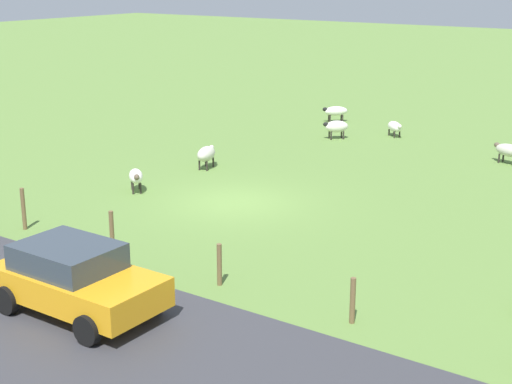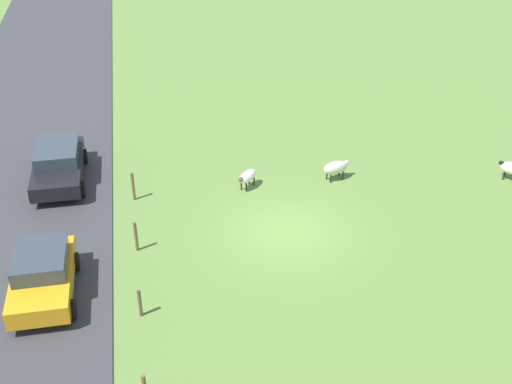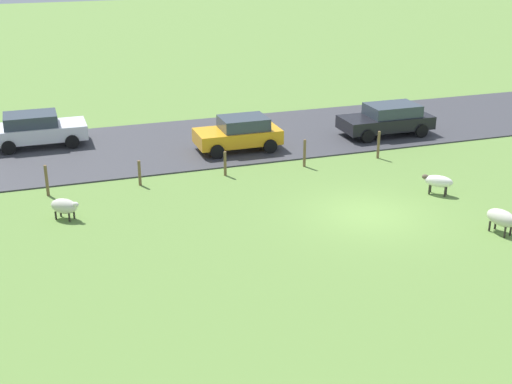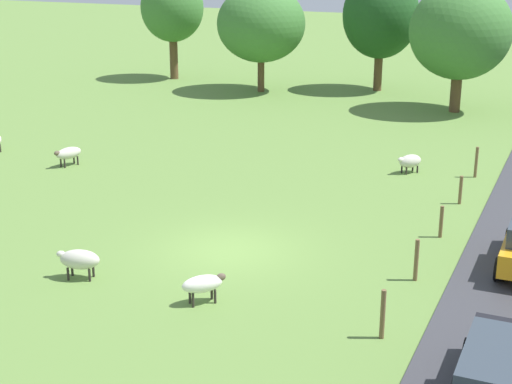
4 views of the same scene
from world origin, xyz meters
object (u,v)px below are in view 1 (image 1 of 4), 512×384
Objects in this scene: sheep_2 at (206,154)px; sheep_3 at (335,111)px; sheep_0 at (136,176)px; sheep_1 at (509,150)px; sheep_4 at (336,127)px; sheep_7 at (395,127)px; car_0 at (76,278)px.

sheep_2 reaches higher than sheep_3.
sheep_0 is 14.43m from sheep_1.
sheep_4 is 2.74m from sheep_7.
sheep_2 is 9.98m from sheep_7.
sheep_2 is (7.26, -9.21, 0.02)m from sheep_1.
sheep_1 is 1.19× the size of sheep_4.
sheep_1 is at bearing 140.40° from sheep_0.
sheep_2 reaches higher than sheep_7.
car_0 is at bearing 12.30° from sheep_4.
sheep_4 is at bearing 172.59° from sheep_0.
sheep_7 is (1.48, 3.89, -0.09)m from sheep_3.
sheep_3 is at bearing -150.36° from sheep_4.
sheep_1 is 1.15× the size of sheep_3.
sheep_0 is at bearing -39.60° from sheep_1.
sheep_7 is (-13.23, 3.41, -0.08)m from sheep_0.
car_0 is (7.80, 5.63, 0.32)m from sheep_0.
sheep_4 reaches higher than sheep_1.
sheep_2 is 10.87m from sheep_3.
sheep_0 is 0.84× the size of sheep_1.
sheep_4 is at bearing 29.64° from sheep_3.
sheep_7 is at bearing 135.01° from sheep_4.
sheep_4 is 19.54m from car_0.
sheep_2 is at bearing -51.74° from sheep_1.
sheep_0 is 13.66m from sheep_7.
sheep_0 is 11.39m from sheep_4.
sheep_3 reaches higher than sheep_0.
sheep_2 reaches higher than sheep_4.
sheep_2 is at bearing -11.24° from sheep_4.
sheep_4 is at bearing -167.70° from car_0.
sheep_7 is at bearing 165.56° from sheep_0.
sheep_4 is (-11.29, 1.47, 0.02)m from sheep_0.
sheep_1 is 1.03× the size of sheep_2.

